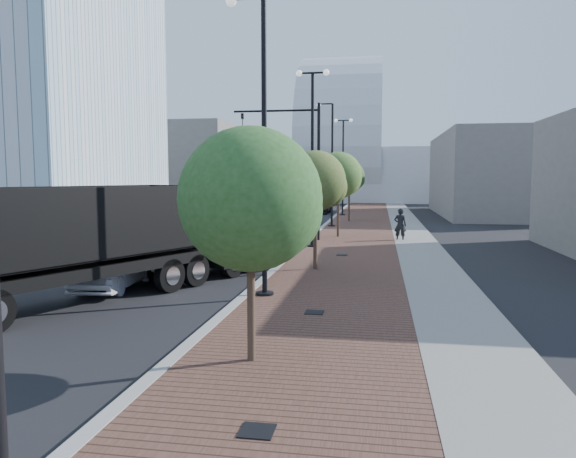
% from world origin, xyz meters
% --- Properties ---
extents(sidewalk, '(7.00, 140.00, 0.12)m').
position_xyz_m(sidewalk, '(3.50, 40.00, 0.06)').
color(sidewalk, '#4C2D23').
rests_on(sidewalk, ground).
extents(concrete_strip, '(2.40, 140.00, 0.13)m').
position_xyz_m(concrete_strip, '(6.20, 40.00, 0.07)').
color(concrete_strip, slate).
rests_on(concrete_strip, ground).
extents(curb, '(0.30, 140.00, 0.14)m').
position_xyz_m(curb, '(0.00, 40.00, 0.07)').
color(curb, gray).
rests_on(curb, ground).
extents(west_sidewalk, '(4.00, 140.00, 0.12)m').
position_xyz_m(west_sidewalk, '(-13.00, 40.00, 0.06)').
color(west_sidewalk, slate).
rests_on(west_sidewalk, ground).
extents(dump_truck, '(7.92, 13.27, 3.50)m').
position_xyz_m(dump_truck, '(-3.45, 11.25, 1.48)').
color(dump_truck, black).
rests_on(dump_truck, ground).
extents(white_sedan, '(1.83, 4.30, 1.38)m').
position_xyz_m(white_sedan, '(-4.78, 10.70, 0.69)').
color(white_sedan, silver).
rests_on(white_sedan, ground).
extents(dark_car_mid, '(3.99, 5.65, 1.43)m').
position_xyz_m(dark_car_mid, '(-7.72, 40.53, 0.72)').
color(dark_car_mid, black).
rests_on(dark_car_mid, ground).
extents(dark_car_far, '(2.34, 5.42, 1.55)m').
position_xyz_m(dark_car_far, '(-2.07, 49.92, 0.78)').
color(dark_car_far, black).
rests_on(dark_car_far, ground).
extents(pedestrian, '(0.77, 0.56, 1.96)m').
position_xyz_m(pedestrian, '(5.32, 25.85, 0.98)').
color(pedestrian, black).
rests_on(pedestrian, ground).
extents(streetlight_1, '(1.44, 0.56, 9.21)m').
position_xyz_m(streetlight_1, '(0.49, 10.00, 4.34)').
color(streetlight_1, black).
rests_on(streetlight_1, ground).
extents(streetlight_2, '(1.72, 0.56, 9.28)m').
position_xyz_m(streetlight_2, '(0.60, 22.00, 4.82)').
color(streetlight_2, black).
rests_on(streetlight_2, ground).
extents(streetlight_3, '(1.44, 0.56, 9.21)m').
position_xyz_m(streetlight_3, '(0.49, 34.00, 4.34)').
color(streetlight_3, black).
rests_on(streetlight_3, ground).
extents(streetlight_4, '(1.72, 0.56, 9.28)m').
position_xyz_m(streetlight_4, '(0.60, 46.00, 4.82)').
color(streetlight_4, black).
rests_on(streetlight_4, ground).
extents(traffic_mast, '(5.09, 0.20, 8.00)m').
position_xyz_m(traffic_mast, '(-0.30, 25.00, 4.98)').
color(traffic_mast, black).
rests_on(traffic_mast, ground).
extents(tree_0, '(2.85, 2.85, 4.79)m').
position_xyz_m(tree_0, '(1.65, 4.02, 3.35)').
color(tree_0, '#382619').
rests_on(tree_0, ground).
extents(tree_1, '(2.43, 2.39, 4.83)m').
position_xyz_m(tree_1, '(1.65, 15.02, 3.62)').
color(tree_1, '#382619').
rests_on(tree_1, ground).
extents(tree_2, '(2.86, 2.86, 5.32)m').
position_xyz_m(tree_2, '(1.65, 27.02, 3.88)').
color(tree_2, '#382619').
rests_on(tree_2, ground).
extents(tree_3, '(2.56, 2.54, 5.13)m').
position_xyz_m(tree_3, '(1.65, 39.02, 3.84)').
color(tree_3, '#382619').
rests_on(tree_3, ground).
extents(tower_podium, '(19.00, 19.00, 3.00)m').
position_xyz_m(tower_podium, '(-24.00, 32.00, 1.50)').
color(tower_podium, '#66605C').
rests_on(tower_podium, ground).
extents(convention_center, '(50.00, 30.00, 50.00)m').
position_xyz_m(convention_center, '(-2.00, 85.00, 6.00)').
color(convention_center, '#B3BABD').
rests_on(convention_center, ground).
extents(commercial_block_nw, '(14.00, 20.00, 10.00)m').
position_xyz_m(commercial_block_nw, '(-20.00, 60.00, 5.00)').
color(commercial_block_nw, '#655F5B').
rests_on(commercial_block_nw, ground).
extents(commercial_block_ne, '(12.00, 22.00, 8.00)m').
position_xyz_m(commercial_block_ne, '(16.00, 50.00, 4.00)').
color(commercial_block_ne, '#67615D').
rests_on(commercial_block_ne, ground).
extents(utility_cover_0, '(0.50, 0.50, 0.02)m').
position_xyz_m(utility_cover_0, '(2.40, 1.00, 0.13)').
color(utility_cover_0, black).
rests_on(utility_cover_0, sidewalk).
extents(utility_cover_1, '(0.50, 0.50, 0.02)m').
position_xyz_m(utility_cover_1, '(2.40, 8.00, 0.13)').
color(utility_cover_1, black).
rests_on(utility_cover_1, sidewalk).
extents(utility_cover_2, '(0.50, 0.50, 0.02)m').
position_xyz_m(utility_cover_2, '(2.40, 19.00, 0.13)').
color(utility_cover_2, black).
rests_on(utility_cover_2, sidewalk).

